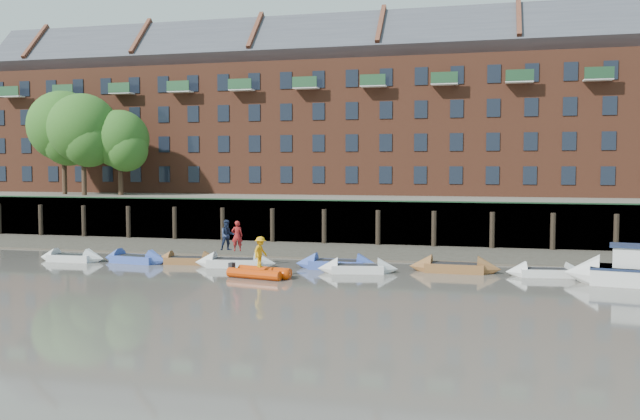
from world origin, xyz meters
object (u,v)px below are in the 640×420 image
(rowboat_6, at_px, (454,268))
(motor_launch, at_px, (622,271))
(rowboat_4, at_px, (337,264))
(person_rower_a, at_px, (237,236))
(rowboat_3, at_px, (235,263))
(person_rib_crew, at_px, (260,252))
(person_rower_b, at_px, (227,235))
(rowboat_1, at_px, (135,259))
(rowboat_5, at_px, (358,269))
(rib_tender, at_px, (262,273))
(rowboat_2, at_px, (188,260))
(rowboat_7, at_px, (546,272))
(rowboat_0, at_px, (72,258))

(rowboat_6, height_order, motor_launch, motor_launch)
(rowboat_4, xyz_separation_m, person_rower_a, (-5.69, -0.74, 1.55))
(rowboat_3, height_order, person_rib_crew, person_rib_crew)
(rowboat_4, height_order, rowboat_6, rowboat_6)
(rowboat_6, relative_size, person_rower_b, 2.80)
(rowboat_1, height_order, rowboat_6, rowboat_6)
(rowboat_5, xyz_separation_m, motor_launch, (13.21, -0.46, 0.42))
(rowboat_3, relative_size, rib_tender, 1.41)
(rowboat_2, xyz_separation_m, person_rower_b, (2.66, -0.37, 1.60))
(rowboat_5, relative_size, person_rower_b, 2.54)
(motor_launch, height_order, person_rib_crew, person_rib_crew)
(rowboat_4, height_order, rowboat_7, rowboat_4)
(rowboat_1, xyz_separation_m, rowboat_3, (6.41, -0.11, 0.02))
(rowboat_3, height_order, person_rower_a, person_rower_a)
(rowboat_3, distance_m, person_rower_b, 1.65)
(rowboat_1, distance_m, rowboat_2, 3.27)
(rowboat_6, bearing_deg, rowboat_3, -173.30)
(person_rower_a, bearing_deg, rowboat_7, 160.03)
(rowboat_5, height_order, rib_tender, rowboat_5)
(rowboat_1, relative_size, rowboat_5, 1.01)
(rowboat_2, xyz_separation_m, rowboat_7, (20.20, 0.33, 0.00))
(motor_launch, bearing_deg, person_rower_b, 6.90)
(rowboat_2, bearing_deg, rowboat_0, 179.84)
(person_rower_b, bearing_deg, rowboat_7, -32.21)
(rowboat_5, distance_m, rowboat_6, 5.29)
(rowboat_5, bearing_deg, rowboat_3, 166.65)
(person_rower_a, bearing_deg, motor_launch, 154.98)
(rowboat_1, bearing_deg, rowboat_5, 5.46)
(rowboat_0, bearing_deg, rowboat_6, 1.45)
(rowboat_0, relative_size, rib_tender, 1.24)
(rowboat_3, bearing_deg, rowboat_2, 163.70)
(person_rower_a, bearing_deg, rowboat_0, -21.25)
(motor_launch, bearing_deg, rowboat_6, -3.72)
(rowboat_1, height_order, motor_launch, motor_launch)
(person_rower_b, bearing_deg, motor_launch, -37.04)
(rowboat_3, relative_size, rowboat_5, 1.08)
(rowboat_2, bearing_deg, person_rib_crew, -38.37)
(rowboat_6, height_order, person_rower_a, person_rower_a)
(rowboat_7, bearing_deg, motor_launch, -32.63)
(rowboat_4, bearing_deg, rowboat_1, -179.46)
(rowboat_2, distance_m, motor_launch, 23.63)
(rowboat_3, bearing_deg, person_rower_b, 160.18)
(motor_launch, bearing_deg, rowboat_3, 7.14)
(rowboat_6, bearing_deg, rib_tender, -154.51)
(rib_tender, distance_m, motor_launch, 17.90)
(rowboat_0, distance_m, rowboat_2, 7.33)
(rowboat_7, xyz_separation_m, person_rower_b, (-17.55, -0.70, 1.59))
(rowboat_1, distance_m, rowboat_3, 6.41)
(rowboat_1, height_order, rib_tender, rowboat_1)
(rowboat_0, height_order, rowboat_7, rowboat_0)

